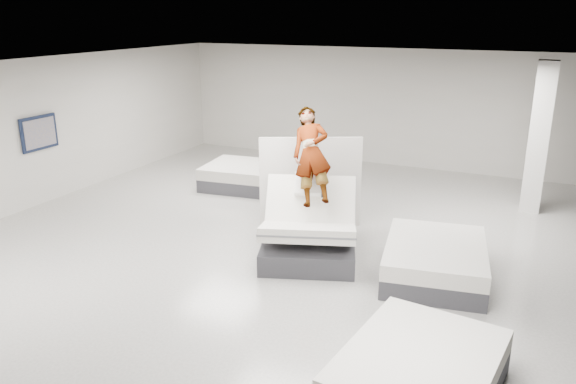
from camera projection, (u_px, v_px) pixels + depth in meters
The scene contains 10 objects.
room at pixel (272, 169), 9.44m from camera, with size 14.00×14.04×3.20m.
hero_bed at pixel (309, 232), 9.87m from camera, with size 2.19×2.51×1.41m.
person at pixel (311, 175), 9.90m from camera, with size 0.67×0.44×1.84m, color slate.
remote at pixel (323, 194), 9.63m from camera, with size 0.05×0.14×0.03m, color black.
divider_panel at pixel (310, 183), 11.06m from camera, with size 2.00×0.09×1.82m, color silver.
flat_bed_right_far at pixel (435, 261), 9.07m from camera, with size 1.87×2.30×0.57m.
flat_bed_right_near at pixel (419, 375), 6.21m from camera, with size 1.79×2.24×0.57m.
flat_bed_left_far at pixel (249, 176), 13.70m from camera, with size 2.25×1.79×0.57m.
column at pixel (539, 138), 11.73m from camera, with size 0.40×0.40×3.20m, color white.
wall_poster at pixel (39, 133), 12.25m from camera, with size 0.06×0.95×0.75m.
Camera 1 is at (4.07, -8.15, 4.13)m, focal length 35.00 mm.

